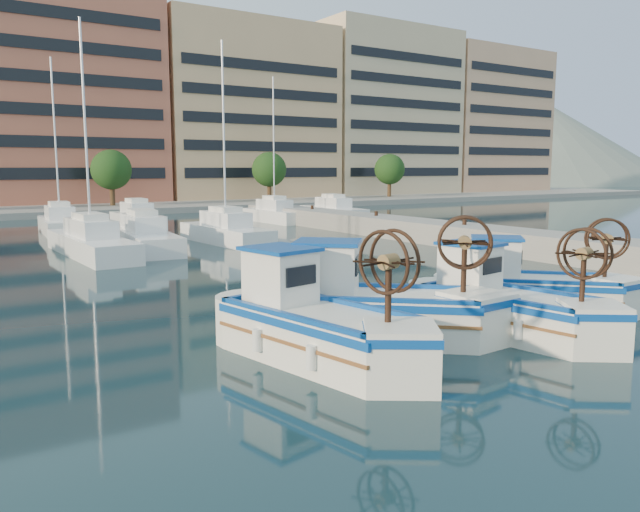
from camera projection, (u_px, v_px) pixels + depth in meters
The scene contains 9 objects.
ground at pixel (504, 334), 16.59m from camera, with size 300.00×300.00×0.00m, color #17323C.
quay at pixel (555, 247), 30.17m from camera, with size 3.00×60.00×1.20m, color gray.
waterfront at pixel (127, 111), 73.96m from camera, with size 180.00×40.00×25.60m.
hill_east at pixel (530, 183), 183.54m from camera, with size 160.00×160.00×50.00m, color slate.
yacht_marina at pixel (109, 232), 37.74m from camera, with size 38.95×22.59×11.50m.
fishing_boat_a at pixel (314, 323), 14.20m from camera, with size 2.93×5.24×3.18m.
fishing_boat_b at pixel (374, 306), 15.91m from camera, with size 5.07×4.85×3.22m.
fishing_boat_c at pixel (505, 304), 16.43m from camera, with size 2.64×4.92×2.99m.
fishing_boat_d at pixel (533, 287), 18.82m from camera, with size 4.52×4.51×2.93m.
Camera 1 is at (-12.91, -10.84, 4.38)m, focal length 35.00 mm.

